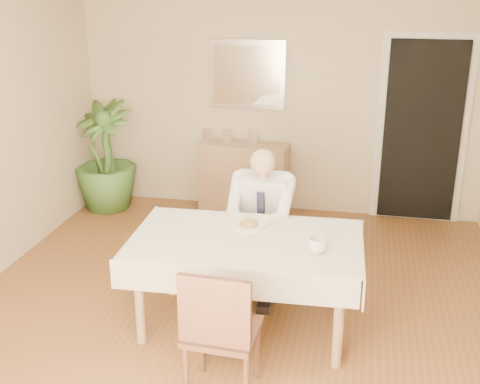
% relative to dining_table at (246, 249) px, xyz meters
% --- Properties ---
extents(room, '(5.00, 5.02, 2.60)m').
position_rel_dining_table_xyz_m(room, '(-0.14, 0.09, 0.63)').
color(room, brown).
rests_on(room, ground).
extents(window, '(1.34, 0.04, 1.44)m').
position_rel_dining_table_xyz_m(window, '(-0.14, -2.38, 0.78)').
color(window, silver).
rests_on(window, room).
extents(doorway, '(0.96, 0.07, 2.10)m').
position_rel_dining_table_xyz_m(doorway, '(1.41, 2.56, 0.33)').
color(doorway, silver).
rests_on(doorway, ground).
extents(mirror, '(0.86, 0.04, 0.76)m').
position_rel_dining_table_xyz_m(mirror, '(-0.51, 2.56, 0.88)').
color(mirror, silver).
rests_on(mirror, room).
extents(dining_table, '(1.76, 1.08, 0.75)m').
position_rel_dining_table_xyz_m(dining_table, '(0.00, 0.00, 0.00)').
color(dining_table, '#926F4E').
rests_on(dining_table, ground).
extents(chair_far, '(0.41, 0.41, 0.86)m').
position_rel_dining_table_xyz_m(chair_far, '(-0.00, 0.88, -0.19)').
color(chair_far, '#3F261B').
rests_on(chair_far, ground).
extents(chair_near, '(0.47, 0.47, 0.95)m').
position_rel_dining_table_xyz_m(chair_near, '(0.01, -0.88, -0.13)').
color(chair_near, '#3F261B').
rests_on(chair_near, ground).
extents(seated_man, '(0.48, 0.72, 1.24)m').
position_rel_dining_table_xyz_m(seated_man, '(-0.00, 0.59, 0.02)').
color(seated_man, silver).
rests_on(seated_man, ground).
extents(plate, '(0.26, 0.26, 0.02)m').
position_rel_dining_table_xyz_m(plate, '(-0.02, 0.22, 0.09)').
color(plate, white).
rests_on(plate, dining_table).
extents(food, '(0.14, 0.14, 0.06)m').
position_rel_dining_table_xyz_m(food, '(-0.02, 0.22, 0.11)').
color(food, brown).
rests_on(food, dining_table).
extents(knife, '(0.01, 0.13, 0.01)m').
position_rel_dining_table_xyz_m(knife, '(0.02, 0.16, 0.11)').
color(knife, silver).
rests_on(knife, dining_table).
extents(fork, '(0.01, 0.13, 0.01)m').
position_rel_dining_table_xyz_m(fork, '(-0.06, 0.16, 0.11)').
color(fork, silver).
rests_on(fork, dining_table).
extents(coffee_mug, '(0.17, 0.17, 0.10)m').
position_rel_dining_table_xyz_m(coffee_mug, '(0.53, -0.13, 0.14)').
color(coffee_mug, white).
rests_on(coffee_mug, dining_table).
extents(sideboard, '(1.03, 0.43, 0.80)m').
position_rel_dining_table_xyz_m(sideboard, '(-0.51, 2.41, -0.27)').
color(sideboard, '#926F4E').
rests_on(sideboard, ground).
extents(photo_frame_left, '(0.10, 0.02, 0.14)m').
position_rel_dining_table_xyz_m(photo_frame_left, '(-0.94, 2.45, 0.20)').
color(photo_frame_left, silver).
rests_on(photo_frame_left, sideboard).
extents(photo_frame_center, '(0.10, 0.02, 0.14)m').
position_rel_dining_table_xyz_m(photo_frame_center, '(-0.72, 2.47, 0.20)').
color(photo_frame_center, silver).
rests_on(photo_frame_center, sideboard).
extents(photo_frame_right, '(0.10, 0.02, 0.14)m').
position_rel_dining_table_xyz_m(photo_frame_right, '(-0.42, 2.48, 0.20)').
color(photo_frame_right, silver).
rests_on(photo_frame_right, sideboard).
extents(potted_palm, '(0.85, 0.85, 1.26)m').
position_rel_dining_table_xyz_m(potted_palm, '(-2.09, 2.17, -0.04)').
color(potted_palm, '#335921').
rests_on(potted_palm, ground).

